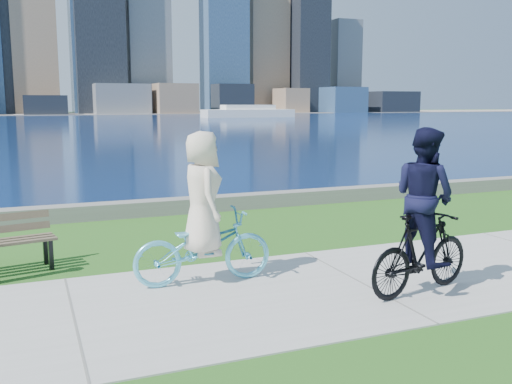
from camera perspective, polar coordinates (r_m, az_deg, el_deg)
ground at (r=8.61m, az=10.23°, el=-8.91°), size 320.00×320.00×0.00m
concrete_path at (r=8.60m, az=10.24°, el=-8.85°), size 80.00×3.50×0.02m
seawall at (r=14.05m, az=-3.29°, el=-1.08°), size 90.00×0.50×0.35m
bay_water at (r=79.08m, az=-18.85°, el=6.60°), size 320.00×131.00×0.01m
far_shore at (r=137.00m, az=-20.26°, el=7.35°), size 320.00×30.00×0.12m
city_skyline at (r=138.17m, az=-21.18°, el=17.28°), size 177.97×23.16×76.00m
ferry_far at (r=100.04m, az=-0.81°, el=7.99°), size 15.91×4.55×2.16m
cyclist_woman at (r=8.24m, az=-5.35°, el=-3.56°), size 0.77×2.06×2.20m
cyclist_man at (r=8.06m, az=16.32°, el=-3.18°), size 0.92×1.95×2.28m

